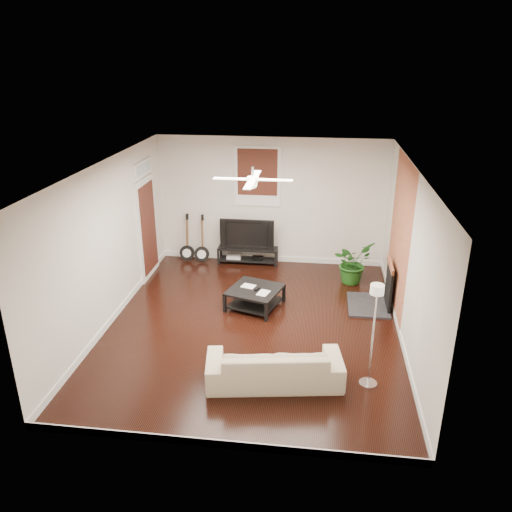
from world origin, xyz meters
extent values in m
cube|color=black|center=(0.00, 0.00, 0.00)|extent=(5.00, 6.00, 0.01)
cube|color=white|center=(0.00, 0.00, 2.80)|extent=(5.00, 6.00, 0.01)
cube|color=silver|center=(0.00, 3.00, 1.40)|extent=(5.00, 0.01, 2.80)
cube|color=silver|center=(0.00, -3.00, 1.40)|extent=(5.00, 0.01, 2.80)
cube|color=silver|center=(-2.50, 0.00, 1.40)|extent=(0.01, 6.00, 2.80)
cube|color=silver|center=(2.50, 0.00, 1.40)|extent=(0.01, 6.00, 2.80)
cube|color=#AE5D38|center=(2.49, 1.00, 1.40)|extent=(0.02, 2.20, 2.80)
cube|color=black|center=(2.20, 1.00, 0.46)|extent=(0.80, 1.10, 0.92)
cube|color=#3F1B11|center=(-0.30, 2.97, 1.95)|extent=(1.00, 0.06, 1.30)
cube|color=white|center=(-2.46, 1.90, 1.25)|extent=(0.08, 1.00, 2.50)
cube|color=black|center=(-0.50, 2.78, 0.19)|extent=(1.33, 0.36, 0.37)
imported|color=black|center=(-0.50, 2.80, 0.72)|extent=(1.20, 0.16, 0.69)
cube|color=black|center=(-0.06, 0.70, 0.19)|extent=(1.11, 1.11, 0.37)
imported|color=tan|center=(0.52, -1.57, 0.28)|extent=(2.04, 1.05, 0.57)
imported|color=#1C5117|center=(1.78, 2.06, 0.44)|extent=(1.03, 1.04, 0.88)
camera|label=1|loc=(1.05, -7.74, 4.45)|focal=35.71mm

